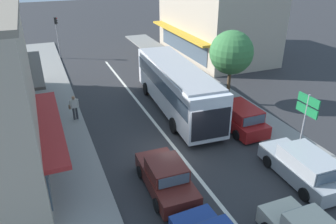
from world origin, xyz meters
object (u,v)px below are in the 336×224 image
(sedan_queue_gap_filler, at_px, (166,177))
(parked_wagon_kerb_front, at_px, (303,167))
(city_bus, at_px, (176,85))
(street_tree_right, at_px, (231,53))
(pedestrian_with_handbag_near, at_px, (74,106))
(directional_road_sign, at_px, (307,111))
(traffic_light_downstreet, at_px, (57,31))
(parked_wagon_kerb_second, at_px, (238,117))

(sedan_queue_gap_filler, bearing_deg, parked_wagon_kerb_front, -16.05)
(city_bus, bearing_deg, street_tree_right, -5.73)
(city_bus, xyz_separation_m, pedestrian_with_handbag_near, (-6.74, 0.90, -0.81))
(directional_road_sign, bearing_deg, traffic_light_downstreet, 112.42)
(parked_wagon_kerb_front, height_order, directional_road_sign, directional_road_sign)
(city_bus, relative_size, directional_road_sign, 3.05)
(parked_wagon_kerb_front, bearing_deg, street_tree_right, 80.98)
(parked_wagon_kerb_second, distance_m, directional_road_sign, 4.62)
(sedan_queue_gap_filler, xyz_separation_m, pedestrian_with_handbag_near, (-2.89, 8.58, 0.40))
(sedan_queue_gap_filler, distance_m, traffic_light_downstreet, 24.08)
(street_tree_right, bearing_deg, city_bus, 174.27)
(city_bus, relative_size, parked_wagon_kerb_second, 2.43)
(traffic_light_downstreet, relative_size, street_tree_right, 0.79)
(city_bus, relative_size, street_tree_right, 2.07)
(sedan_queue_gap_filler, height_order, traffic_light_downstreet, traffic_light_downstreet)
(street_tree_right, xyz_separation_m, pedestrian_with_handbag_near, (-10.63, 1.29, -2.72))
(parked_wagon_kerb_second, bearing_deg, sedan_queue_gap_filler, -148.81)
(city_bus, bearing_deg, directional_road_sign, -64.44)
(parked_wagon_kerb_front, xyz_separation_m, directional_road_sign, (1.30, 1.66, 1.96))
(parked_wagon_kerb_second, bearing_deg, directional_road_sign, -72.87)
(city_bus, distance_m, street_tree_right, 4.35)
(directional_road_sign, distance_m, street_tree_right, 7.52)
(parked_wagon_kerb_front, height_order, parked_wagon_kerb_second, same)
(parked_wagon_kerb_front, xyz_separation_m, street_tree_right, (1.44, 9.10, 3.04))
(traffic_light_downstreet, bearing_deg, parked_wagon_kerb_front, -71.47)
(pedestrian_with_handbag_near, bearing_deg, directional_road_sign, -39.79)
(sedan_queue_gap_filler, xyz_separation_m, traffic_light_downstreet, (-2.32, 23.87, 2.19))
(directional_road_sign, bearing_deg, city_bus, 115.56)
(sedan_queue_gap_filler, height_order, parked_wagon_kerb_front, parked_wagon_kerb_front)
(parked_wagon_kerb_second, distance_m, traffic_light_downstreet, 21.92)
(parked_wagon_kerb_front, bearing_deg, traffic_light_downstreet, 108.53)
(directional_road_sign, bearing_deg, parked_wagon_kerb_second, 107.13)
(parked_wagon_kerb_front, height_order, traffic_light_downstreet, traffic_light_downstreet)
(sedan_queue_gap_filler, relative_size, directional_road_sign, 1.18)
(sedan_queue_gap_filler, xyz_separation_m, parked_wagon_kerb_second, (6.36, 3.85, 0.08))
(parked_wagon_kerb_front, relative_size, directional_road_sign, 1.27)
(traffic_light_downstreet, height_order, directional_road_sign, traffic_light_downstreet)
(city_bus, bearing_deg, pedestrian_with_handbag_near, 172.38)
(traffic_light_downstreet, relative_size, pedestrian_with_handbag_near, 2.58)
(city_bus, height_order, sedan_queue_gap_filler, city_bus)
(directional_road_sign, height_order, street_tree_right, street_tree_right)
(directional_road_sign, xyz_separation_m, street_tree_right, (0.14, 7.44, 1.08))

